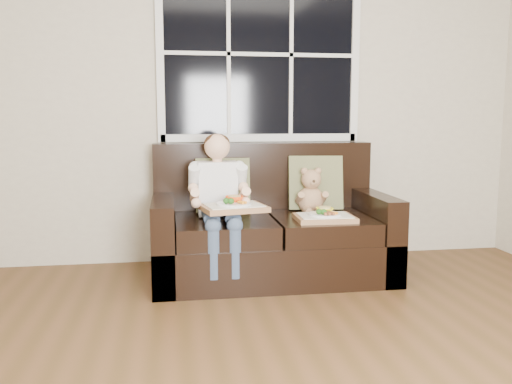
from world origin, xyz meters
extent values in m
cube|color=beige|center=(0.00, 2.50, 1.35)|extent=(4.50, 0.02, 2.70)
cube|color=black|center=(0.11, 2.48, 1.65)|extent=(1.50, 0.02, 1.25)
cube|color=silver|center=(0.11, 2.47, 0.99)|extent=(1.58, 0.04, 0.06)
cube|color=silver|center=(-0.67, 2.47, 1.65)|extent=(0.06, 0.04, 1.37)
cube|color=silver|center=(0.89, 2.47, 1.65)|extent=(0.06, 0.04, 1.37)
cube|color=silver|center=(0.11, 2.47, 1.65)|extent=(1.50, 0.03, 0.03)
cube|color=black|center=(0.11, 1.95, 0.15)|extent=(1.70, 0.90, 0.30)
cube|color=black|center=(-0.67, 1.95, 0.30)|extent=(0.15, 0.90, 0.60)
cube|color=black|center=(0.88, 1.95, 0.30)|extent=(0.15, 0.90, 0.60)
cube|color=black|center=(0.11, 2.33, 0.63)|extent=(1.70, 0.18, 0.66)
cube|color=black|center=(-0.24, 1.87, 0.38)|extent=(0.68, 0.72, 0.15)
cube|color=black|center=(0.46, 1.87, 0.38)|extent=(0.68, 0.72, 0.15)
cube|color=olive|center=(-0.23, 2.17, 0.65)|extent=(0.41, 0.20, 0.41)
cube|color=olive|center=(0.49, 2.17, 0.66)|extent=(0.43, 0.24, 0.42)
cube|color=white|center=(-0.28, 2.00, 0.65)|extent=(0.28, 0.17, 0.39)
sphere|color=#EAB38F|center=(-0.28, 1.99, 0.95)|extent=(0.18, 0.18, 0.18)
ellipsoid|color=#372011|center=(-0.28, 2.00, 0.98)|extent=(0.18, 0.18, 0.13)
cylinder|color=#374760|center=(-0.35, 1.79, 0.50)|extent=(0.11, 0.34, 0.11)
cylinder|color=#374760|center=(-0.21, 1.79, 0.50)|extent=(0.11, 0.34, 0.11)
cylinder|color=#374760|center=(-0.35, 1.54, 0.29)|extent=(0.09, 0.09, 0.32)
cylinder|color=#374760|center=(-0.21, 1.54, 0.29)|extent=(0.09, 0.09, 0.32)
cylinder|color=#EAB38F|center=(-0.45, 1.87, 0.70)|extent=(0.07, 0.34, 0.27)
cylinder|color=#EAB38F|center=(-0.11, 1.87, 0.70)|extent=(0.07, 0.34, 0.27)
ellipsoid|color=tan|center=(0.43, 2.07, 0.54)|extent=(0.20, 0.17, 0.21)
sphere|color=tan|center=(0.43, 2.05, 0.70)|extent=(0.15, 0.15, 0.15)
sphere|color=tan|center=(0.37, 2.06, 0.76)|extent=(0.05, 0.05, 0.05)
sphere|color=tan|center=(0.48, 2.06, 0.76)|extent=(0.05, 0.05, 0.05)
sphere|color=tan|center=(0.43, 2.00, 0.68)|extent=(0.06, 0.06, 0.06)
sphere|color=black|center=(0.43, 1.97, 0.69)|extent=(0.02, 0.02, 0.02)
cylinder|color=tan|center=(0.38, 1.95, 0.48)|extent=(0.06, 0.12, 0.06)
cylinder|color=tan|center=(0.47, 1.95, 0.48)|extent=(0.06, 0.12, 0.06)
cube|color=#9D7247|center=(-0.20, 1.68, 0.56)|extent=(0.46, 0.39, 0.03)
cube|color=beige|center=(-0.20, 1.68, 0.58)|extent=(0.41, 0.33, 0.01)
cylinder|color=silver|center=(-0.20, 1.67, 0.59)|extent=(0.24, 0.24, 0.01)
imported|color=#FD4E15|center=(-0.19, 1.71, 0.62)|extent=(0.14, 0.14, 0.04)
cylinder|color=#DCD178|center=(-0.19, 1.71, 0.62)|extent=(0.09, 0.09, 0.02)
ellipsoid|color=#285E1D|center=(-0.25, 1.63, 0.62)|extent=(0.04, 0.04, 0.04)
ellipsoid|color=#285E1D|center=(-0.23, 1.61, 0.62)|extent=(0.04, 0.04, 0.04)
cylinder|color=orange|center=(-0.16, 1.62, 0.61)|extent=(0.05, 0.06, 0.02)
cube|color=#9D7247|center=(0.44, 1.72, 0.47)|extent=(0.41, 0.31, 0.03)
cube|color=beige|center=(0.44, 1.72, 0.49)|extent=(0.36, 0.27, 0.01)
cylinder|color=silver|center=(0.44, 1.71, 0.50)|extent=(0.23, 0.23, 0.01)
imported|color=#F9FB20|center=(0.45, 1.76, 0.52)|extent=(0.12, 0.12, 0.03)
cylinder|color=#DCD178|center=(0.45, 1.76, 0.52)|extent=(0.09, 0.09, 0.02)
ellipsoid|color=#285E1D|center=(0.39, 1.68, 0.52)|extent=(0.04, 0.04, 0.04)
ellipsoid|color=#285E1D|center=(0.41, 1.66, 0.52)|extent=(0.04, 0.04, 0.04)
cylinder|color=orange|center=(0.48, 1.67, 0.51)|extent=(0.04, 0.06, 0.02)
cylinder|color=brown|center=(0.44, 1.65, 0.51)|extent=(0.03, 0.08, 0.02)
camera|label=1|loc=(-0.60, -1.85, 1.17)|focal=38.00mm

